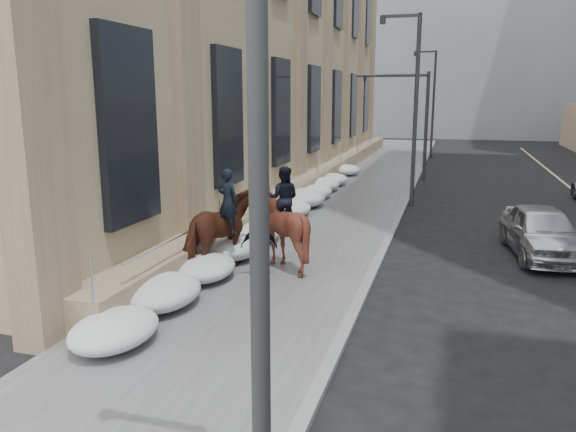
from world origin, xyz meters
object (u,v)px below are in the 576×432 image
Objects in this scene: pedestrian at (259,247)px; mounted_horse_left at (224,230)px; car_silver at (542,231)px; mounted_horse_right at (282,225)px.

mounted_horse_left is at bearing 151.78° from pedestrian.
mounted_horse_left is at bearing -159.51° from car_silver.
mounted_horse_left is at bearing 23.39° from mounted_horse_right.
mounted_horse_right is at bearing -160.00° from car_silver.
pedestrian is 8.60m from car_silver.
mounted_horse_left is 1.58m from mounted_horse_right.
car_silver is (6.98, 3.51, -0.53)m from mounted_horse_right.
mounted_horse_right is 1.70× the size of pedestrian.
mounted_horse_left is 1.71× the size of pedestrian.
mounted_horse_right is at bearing 57.60° from pedestrian.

